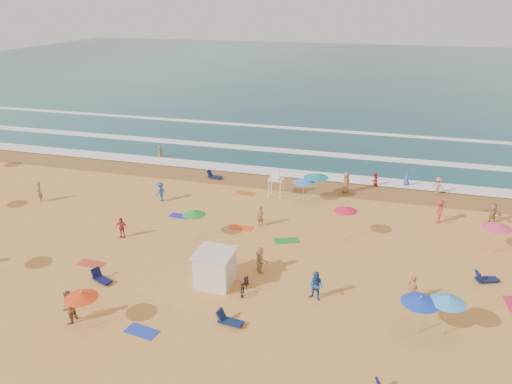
# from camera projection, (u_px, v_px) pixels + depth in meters

# --- Properties ---
(ground) EXTENTS (220.00, 220.00, 0.00)m
(ground) POSITION_uv_depth(u_px,v_px,m) (260.00, 247.00, 33.79)
(ground) COLOR gold
(ground) RESTS_ON ground
(ocean) EXTENTS (220.00, 140.00, 0.18)m
(ocean) POSITION_uv_depth(u_px,v_px,m) (363.00, 73.00, 108.88)
(ocean) COLOR #0C4756
(ocean) RESTS_ON ground
(wet_sand) EXTENTS (220.00, 220.00, 0.00)m
(wet_sand) POSITION_uv_depth(u_px,v_px,m) (297.00, 184.00, 44.96)
(wet_sand) COLOR olive
(wet_sand) RESTS_ON ground
(surf_foam) EXTENTS (200.00, 18.70, 0.05)m
(surf_foam) POSITION_uv_depth(u_px,v_px,m) (314.00, 155.00, 52.81)
(surf_foam) COLOR white
(surf_foam) RESTS_ON ground
(cabana) EXTENTS (2.00, 2.00, 2.00)m
(cabana) POSITION_uv_depth(u_px,v_px,m) (215.00, 269.00, 29.11)
(cabana) COLOR silver
(cabana) RESTS_ON ground
(cabana_roof) EXTENTS (2.20, 2.20, 0.12)m
(cabana_roof) POSITION_uv_depth(u_px,v_px,m) (215.00, 253.00, 28.72)
(cabana_roof) COLOR silver
(cabana_roof) RESTS_ON cabana
(bicycle) EXTENTS (0.80, 1.89, 0.97)m
(bicycle) POSITION_uv_depth(u_px,v_px,m) (245.00, 284.00, 28.55)
(bicycle) COLOR black
(bicycle) RESTS_ON ground
(lifeguard_stand) EXTENTS (1.20, 1.20, 2.10)m
(lifeguard_stand) POSITION_uv_depth(u_px,v_px,m) (276.00, 185.00, 41.92)
(lifeguard_stand) COLOR white
(lifeguard_stand) RESTS_ON ground
(beach_umbrellas) EXTENTS (64.49, 22.39, 0.75)m
(beach_umbrellas) POSITION_uv_depth(u_px,v_px,m) (327.00, 222.00, 32.58)
(beach_umbrellas) COLOR #38A5FF
(beach_umbrellas) RESTS_ON ground
(loungers) EXTENTS (50.85, 25.39, 0.34)m
(loungers) POSITION_uv_depth(u_px,v_px,m) (336.00, 288.00, 28.69)
(loungers) COLOR #102150
(loungers) RESTS_ON ground
(towels) EXTENTS (52.92, 23.87, 0.03)m
(towels) POSITION_uv_depth(u_px,v_px,m) (198.00, 255.00, 32.72)
(towels) COLOR red
(towels) RESTS_ON ground
(beachgoers) EXTENTS (36.25, 27.90, 2.14)m
(beachgoers) POSITION_uv_depth(u_px,v_px,m) (284.00, 217.00, 36.40)
(beachgoers) COLOR tan
(beachgoers) RESTS_ON ground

